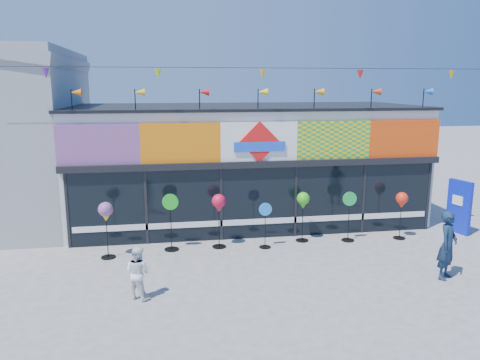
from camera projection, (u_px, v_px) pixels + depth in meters
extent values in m
plane|color=slate|center=(285.00, 281.00, 11.72)|extent=(80.00, 80.00, 0.00)
cube|color=silver|center=(245.00, 163.00, 17.12)|extent=(12.00, 5.00, 4.00)
cube|color=black|center=(259.00, 203.00, 14.81)|extent=(11.60, 0.12, 2.30)
cube|color=black|center=(259.00, 164.00, 14.52)|extent=(12.00, 0.30, 0.20)
cube|color=white|center=(259.00, 221.00, 14.90)|extent=(11.40, 0.10, 0.18)
cube|color=black|center=(245.00, 107.00, 16.71)|extent=(12.20, 5.20, 0.10)
cube|color=black|center=(67.00, 211.00, 13.89)|extent=(0.08, 0.14, 2.30)
cube|color=black|center=(146.00, 207.00, 14.25)|extent=(0.08, 0.14, 2.30)
cube|color=black|center=(221.00, 204.00, 14.62)|extent=(0.08, 0.14, 2.30)
cube|color=black|center=(295.00, 201.00, 14.99)|extent=(0.08, 0.14, 2.30)
cube|color=black|center=(363.00, 199.00, 15.35)|extent=(0.08, 0.14, 2.30)
cube|color=black|center=(428.00, 196.00, 15.71)|extent=(0.08, 0.14, 2.30)
cube|color=red|center=(98.00, 145.00, 13.65)|extent=(2.40, 0.08, 1.20)
cube|color=orange|center=(181.00, 143.00, 14.03)|extent=(2.40, 0.08, 1.20)
cube|color=white|center=(259.00, 142.00, 14.40)|extent=(2.40, 0.08, 1.20)
cube|color=yellow|center=(333.00, 140.00, 14.78)|extent=(2.40, 0.08, 1.20)
cube|color=#EF440C|center=(404.00, 139.00, 15.16)|extent=(2.40, 0.08, 1.20)
cube|color=red|center=(260.00, 142.00, 14.35)|extent=(1.27, 0.06, 1.27)
cube|color=blue|center=(260.00, 147.00, 14.36)|extent=(1.60, 0.05, 0.30)
cube|color=#E54D15|center=(129.00, 215.00, 14.26)|extent=(0.78, 0.03, 0.78)
cube|color=purple|center=(173.00, 202.00, 14.40)|extent=(0.92, 0.03, 0.92)
cube|color=red|center=(216.00, 195.00, 14.58)|extent=(0.78, 0.03, 0.78)
cube|color=blue|center=(258.00, 207.00, 14.89)|extent=(0.92, 0.03, 0.92)
cube|color=blue|center=(299.00, 198.00, 15.05)|extent=(0.78, 0.03, 0.78)
cube|color=#E8155E|center=(339.00, 188.00, 15.20)|extent=(0.92, 0.03, 0.92)
cube|color=orange|center=(377.00, 199.00, 15.50)|extent=(0.78, 0.03, 0.78)
cylinder|color=black|center=(72.00, 101.00, 13.51)|extent=(0.03, 0.03, 0.70)
cone|color=orange|center=(76.00, 92.00, 13.48)|extent=(0.30, 0.22, 0.22)
cylinder|color=black|center=(135.00, 101.00, 13.79)|extent=(0.03, 0.03, 0.70)
cone|color=gold|center=(140.00, 92.00, 13.77)|extent=(0.30, 0.22, 0.22)
cylinder|color=black|center=(200.00, 101.00, 14.09)|extent=(0.03, 0.03, 0.70)
cone|color=red|center=(204.00, 92.00, 14.06)|extent=(0.30, 0.22, 0.22)
cylinder|color=black|center=(258.00, 100.00, 14.38)|extent=(0.03, 0.03, 0.70)
cone|color=yellow|center=(263.00, 92.00, 14.35)|extent=(0.30, 0.22, 0.22)
cylinder|color=black|center=(314.00, 100.00, 14.66)|extent=(0.03, 0.03, 0.70)
cone|color=orange|center=(319.00, 92.00, 14.63)|extent=(0.30, 0.22, 0.22)
cylinder|color=black|center=(371.00, 100.00, 14.96)|extent=(0.03, 0.03, 0.70)
cone|color=red|center=(376.00, 92.00, 14.93)|extent=(0.30, 0.22, 0.22)
cylinder|color=black|center=(423.00, 99.00, 15.24)|extent=(0.03, 0.03, 0.70)
cone|color=blue|center=(428.00, 92.00, 15.21)|extent=(0.30, 0.22, 0.22)
cylinder|color=black|center=(263.00, 68.00, 13.56)|extent=(16.00, 0.01, 0.01)
cone|color=purple|center=(46.00, 73.00, 12.65)|extent=(0.20, 0.20, 0.28)
cone|color=#C4EE14|center=(158.00, 74.00, 13.12)|extent=(0.20, 0.20, 0.28)
cone|color=#FFB315|center=(263.00, 74.00, 13.59)|extent=(0.20, 0.20, 0.28)
cone|color=red|center=(360.00, 75.00, 14.06)|extent=(0.20, 0.20, 0.28)
cone|color=gold|center=(451.00, 75.00, 14.53)|extent=(0.20, 0.20, 0.28)
cube|color=#0D21C7|center=(459.00, 207.00, 15.37)|extent=(0.36, 0.89, 1.77)
cube|color=white|center=(458.00, 200.00, 15.31)|extent=(0.14, 0.39, 0.31)
cylinder|color=black|center=(108.00, 257.00, 13.27)|extent=(0.41, 0.41, 0.03)
cylinder|color=black|center=(107.00, 234.00, 13.14)|extent=(0.02, 0.02, 1.34)
sphere|color=yellow|center=(106.00, 209.00, 12.99)|extent=(0.41, 0.41, 0.41)
cone|color=yellow|center=(106.00, 218.00, 13.04)|extent=(0.21, 0.21, 0.19)
cylinder|color=black|center=(172.00, 249.00, 13.90)|extent=(0.44, 0.44, 0.03)
cylinder|color=black|center=(171.00, 226.00, 13.76)|extent=(0.03, 0.03, 1.42)
cylinder|color=#189E1C|center=(170.00, 202.00, 13.61)|extent=(0.48, 0.15, 0.48)
cylinder|color=black|center=(219.00, 247.00, 14.14)|extent=(0.42, 0.42, 0.03)
cylinder|color=black|center=(219.00, 225.00, 14.00)|extent=(0.03, 0.03, 1.36)
sphere|color=red|center=(219.00, 201.00, 13.86)|extent=(0.42, 0.42, 0.42)
cone|color=red|center=(219.00, 209.00, 13.91)|extent=(0.21, 0.21, 0.19)
cylinder|color=black|center=(265.00, 247.00, 14.10)|extent=(0.35, 0.35, 0.03)
cylinder|color=black|center=(265.00, 228.00, 13.99)|extent=(0.02, 0.02, 1.15)
cylinder|color=#1A7EE4|center=(265.00, 209.00, 13.87)|extent=(0.39, 0.05, 0.39)
cylinder|color=black|center=(302.00, 240.00, 14.71)|extent=(0.40, 0.40, 0.03)
cylinder|color=black|center=(303.00, 220.00, 14.57)|extent=(0.02, 0.02, 1.30)
sphere|color=green|center=(303.00, 198.00, 14.43)|extent=(0.40, 0.40, 0.40)
cone|color=green|center=(303.00, 206.00, 14.48)|extent=(0.20, 0.20, 0.18)
cylinder|color=black|center=(348.00, 240.00, 14.72)|extent=(0.40, 0.40, 0.03)
cylinder|color=black|center=(349.00, 220.00, 14.59)|extent=(0.02, 0.02, 1.31)
cylinder|color=green|center=(350.00, 199.00, 14.45)|extent=(0.44, 0.05, 0.44)
cylinder|color=black|center=(399.00, 238.00, 14.94)|extent=(0.38, 0.38, 0.03)
cylinder|color=black|center=(400.00, 219.00, 14.81)|extent=(0.02, 0.02, 1.25)
sphere|color=red|center=(402.00, 198.00, 14.67)|extent=(0.38, 0.38, 0.38)
cone|color=red|center=(401.00, 206.00, 14.72)|extent=(0.19, 0.19, 0.17)
imported|color=#14263F|center=(448.00, 245.00, 11.70)|extent=(0.76, 0.73, 1.76)
imported|color=white|center=(138.00, 272.00, 10.64)|extent=(0.70, 0.64, 1.25)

